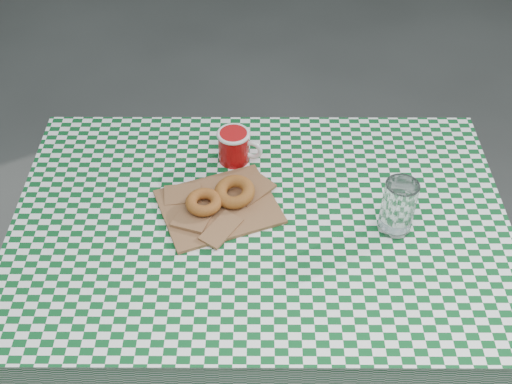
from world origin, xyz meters
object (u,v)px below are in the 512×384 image
paper_bag (219,206)px  coffee_mug (234,146)px  table (260,311)px  drinking_glass (398,207)px

paper_bag → coffee_mug: (0.03, 0.19, 0.04)m
table → drinking_glass: 0.56m
table → coffee_mug: coffee_mug is taller
table → paper_bag: paper_bag is taller
table → paper_bag: 0.40m
coffee_mug → paper_bag: bearing=-83.7°
paper_bag → coffee_mug: coffee_mug is taller
coffee_mug → drinking_glass: bearing=-16.0°
paper_bag → drinking_glass: 0.44m
table → drinking_glass: size_ratio=8.41×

